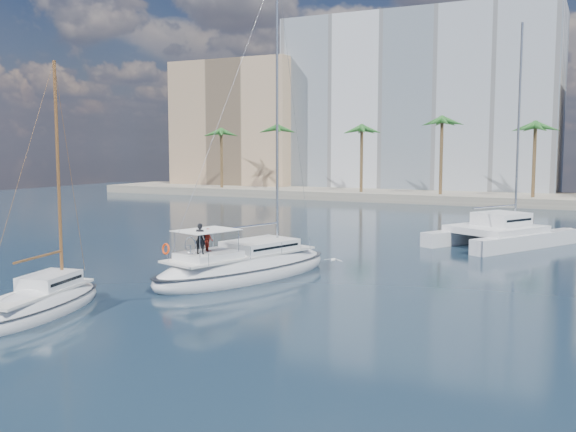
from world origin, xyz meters
The scene contains 10 objects.
ground centered at (0.00, 0.00, 0.00)m, with size 160.00×160.00×0.00m, color black.
quay centered at (0.00, 61.00, 0.60)m, with size 120.00×14.00×1.20m, color gray.
building_modern centered at (-12.00, 73.00, 14.00)m, with size 42.00×16.00×28.00m, color silver.
building_tan_left centered at (-42.00, 69.00, 11.00)m, with size 22.00×14.00×22.00m, color tan.
palm_left centered at (-34.00, 57.00, 10.28)m, with size 3.60×3.60×12.30m.
palm_centre centered at (0.00, 57.00, 10.28)m, with size 3.60×3.60×12.30m.
main_sloop centered at (-3.75, 2.31, 0.56)m, with size 7.69×13.33×18.86m.
small_sloop centered at (-7.91, -8.80, 0.43)m, with size 4.23×8.75×12.05m.
catamaran centered at (7.64, 21.53, 1.13)m, with size 10.60×12.85×16.84m.
seagull centered at (0.77, 4.68, 0.98)m, with size 1.15×0.49×0.21m.
Camera 1 is at (14.36, -29.18, 7.40)m, focal length 40.00 mm.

